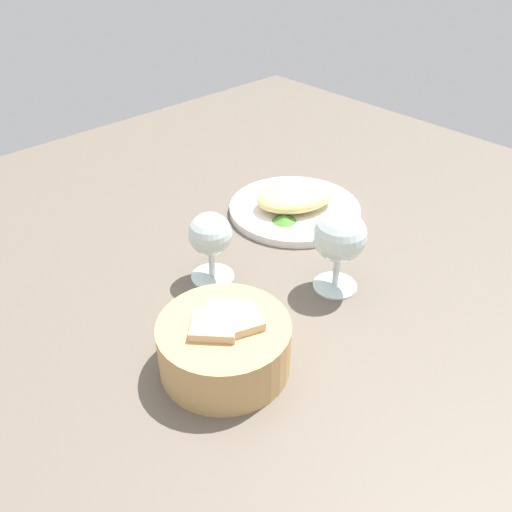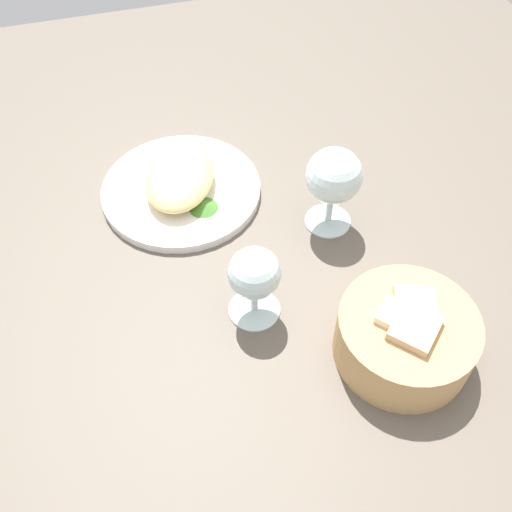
% 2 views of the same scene
% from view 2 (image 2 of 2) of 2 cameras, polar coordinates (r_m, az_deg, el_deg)
% --- Properties ---
extents(ground_plane, '(1.40, 1.40, 0.02)m').
position_cam_2_polar(ground_plane, '(0.84, 0.47, 0.49)').
color(ground_plane, '#5E5449').
extents(plate, '(0.24, 0.24, 0.01)m').
position_cam_2_polar(plate, '(0.91, -7.19, 6.31)').
color(plate, white).
rests_on(plate, ground_plane).
extents(omelette, '(0.17, 0.15, 0.04)m').
position_cam_2_polar(omelette, '(0.89, -7.36, 7.52)').
color(omelette, '#EDD078').
rests_on(omelette, plate).
extents(lettuce_garnish, '(0.04, 0.04, 0.01)m').
position_cam_2_polar(lettuce_garnish, '(0.86, -5.09, 4.91)').
color(lettuce_garnish, '#427D2C').
rests_on(lettuce_garnish, plate).
extents(bread_basket, '(0.17, 0.17, 0.08)m').
position_cam_2_polar(bread_basket, '(0.73, 14.20, -7.42)').
color(bread_basket, tan).
rests_on(bread_basket, ground_plane).
extents(wine_glass_near, '(0.07, 0.07, 0.11)m').
position_cam_2_polar(wine_glass_near, '(0.71, -0.17, -2.01)').
color(wine_glass_near, silver).
rests_on(wine_glass_near, ground_plane).
extents(wine_glass_far, '(0.08, 0.08, 0.13)m').
position_cam_2_polar(wine_glass_far, '(0.81, 7.49, 7.41)').
color(wine_glass_far, silver).
rests_on(wine_glass_far, ground_plane).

